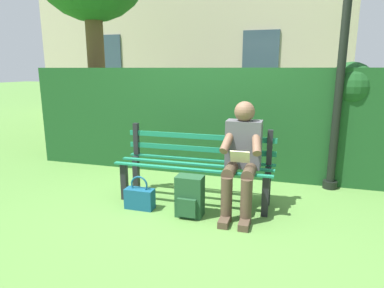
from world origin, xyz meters
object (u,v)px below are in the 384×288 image
object	(u,v)px
park_bench	(196,165)
handbag	(140,198)
person_seated	(242,155)
backpack	(190,197)
lamp_post	(346,14)

from	to	relation	value
park_bench	handbag	xyz separation A→B (m)	(0.53, 0.43, -0.31)
person_seated	park_bench	bearing A→B (deg)	-16.76
backpack	lamp_post	xyz separation A→B (m)	(-1.52, -1.32, 1.95)
lamp_post	person_seated	bearing A→B (deg)	45.51
backpack	lamp_post	world-z (taller)	lamp_post
park_bench	person_seated	world-z (taller)	person_seated
person_seated	lamp_post	size ratio (longest dim) A/B	0.32
person_seated	lamp_post	bearing A→B (deg)	-134.49
backpack	park_bench	bearing A→B (deg)	-82.49
backpack	lamp_post	size ratio (longest dim) A/B	0.12
backpack	handbag	size ratio (longest dim) A/B	1.16
person_seated	backpack	world-z (taller)	person_seated
backpack	lamp_post	distance (m)	2.81
person_seated	handbag	world-z (taller)	person_seated
park_bench	backpack	distance (m)	0.50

